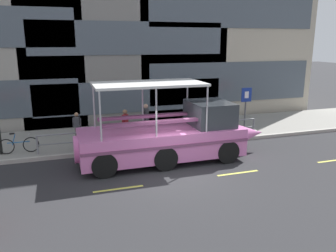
# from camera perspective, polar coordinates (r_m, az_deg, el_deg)

# --- Properties ---
(ground_plane) EXTENTS (120.00, 120.00, 0.00)m
(ground_plane) POSITION_cam_1_polar(r_m,az_deg,el_deg) (13.68, 1.00, -7.79)
(ground_plane) COLOR #2B2B2D
(sidewalk) EXTENTS (32.00, 4.80, 0.18)m
(sidewalk) POSITION_cam_1_polar(r_m,az_deg,el_deg) (18.76, -4.56, -1.42)
(sidewalk) COLOR gray
(sidewalk) RESTS_ON ground_plane
(curb_edge) EXTENTS (32.00, 0.18, 0.18)m
(curb_edge) POSITION_cam_1_polar(r_m,az_deg,el_deg) (16.45, -2.52, -3.64)
(curb_edge) COLOR #B2ADA3
(curb_edge) RESTS_ON ground_plane
(lane_centreline) EXTENTS (25.80, 0.12, 0.01)m
(lane_centreline) POSITION_cam_1_polar(r_m,az_deg,el_deg) (12.91, 2.31, -9.19)
(lane_centreline) COLOR #DBD64C
(lane_centreline) RESTS_ON ground_plane
(curb_guardrail) EXTENTS (11.12, 0.09, 0.89)m
(curb_guardrail) POSITION_cam_1_polar(r_m,az_deg,el_deg) (16.64, -2.03, -0.97)
(curb_guardrail) COLOR gray
(curb_guardrail) RESTS_ON sidewalk
(parking_sign) EXTENTS (0.60, 0.12, 2.51)m
(parking_sign) POSITION_cam_1_polar(r_m,az_deg,el_deg) (18.81, 13.03, 3.91)
(parking_sign) COLOR #4C4F54
(parking_sign) RESTS_ON sidewalk
(leaned_bicycle) EXTENTS (1.74, 0.46, 0.96)m
(leaned_bicycle) POSITION_cam_1_polar(r_m,az_deg,el_deg) (16.67, -23.95, -2.97)
(leaned_bicycle) COLOR black
(leaned_bicycle) RESTS_ON sidewalk
(duck_tour_boat) EXTENTS (8.76, 2.63, 3.45)m
(duck_tour_boat) POSITION_cam_1_polar(r_m,az_deg,el_deg) (14.77, 0.66, -1.66)
(duck_tour_boat) COLOR pink
(duck_tour_boat) RESTS_ON ground_plane
(pedestrian_near_bow) EXTENTS (0.48, 0.23, 1.66)m
(pedestrian_near_bow) POSITION_cam_1_polar(r_m,az_deg,el_deg) (18.77, 6.24, 1.97)
(pedestrian_near_bow) COLOR #47423D
(pedestrian_near_bow) RESTS_ON sidewalk
(pedestrian_mid_left) EXTENTS (0.38, 0.38, 1.75)m
(pedestrian_mid_left) POSITION_cam_1_polar(r_m,az_deg,el_deg) (17.81, -3.74, 1.55)
(pedestrian_mid_left) COLOR #47423D
(pedestrian_mid_left) RESTS_ON sidewalk
(pedestrian_mid_right) EXTENTS (0.36, 0.37, 1.68)m
(pedestrian_mid_right) POSITION_cam_1_polar(r_m,az_deg,el_deg) (16.80, -7.24, 0.56)
(pedestrian_mid_right) COLOR #47423D
(pedestrian_mid_right) RESTS_ON sidewalk
(pedestrian_near_stern) EXTENTS (0.41, 0.26, 1.52)m
(pedestrian_near_stern) POSITION_cam_1_polar(r_m,az_deg,el_deg) (17.38, -15.14, 0.30)
(pedestrian_near_stern) COLOR #47423D
(pedestrian_near_stern) RESTS_ON sidewalk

